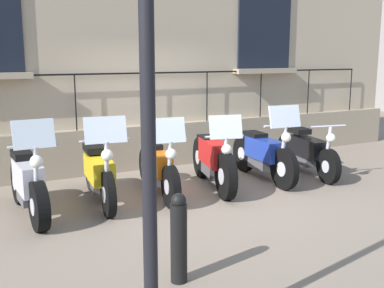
{
  "coord_description": "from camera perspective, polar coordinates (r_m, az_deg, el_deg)",
  "views": [
    {
      "loc": [
        6.33,
        -3.29,
        2.16
      ],
      "look_at": [
        0.06,
        0.0,
        0.8
      ],
      "focal_mm": 43.36,
      "sensor_mm": 36.0,
      "label": 1
    }
  ],
  "objects": [
    {
      "name": "motorcycle_orange",
      "position": [
        7.24,
        -4.16,
        -3.07
      ],
      "size": [
        1.98,
        0.6,
        1.3
      ],
      "color": "black",
      "rests_on": "ground_plane"
    },
    {
      "name": "ground_plane",
      "position": [
        7.45,
        -0.2,
        -5.98
      ],
      "size": [
        60.0,
        60.0,
        0.0
      ],
      "primitive_type": "plane",
      "color": "gray"
    },
    {
      "name": "bollard",
      "position": [
        4.51,
        -1.64,
        -11.45
      ],
      "size": [
        0.16,
        0.16,
        0.89
      ],
      "color": "black",
      "rests_on": "ground_plane"
    },
    {
      "name": "motorcycle_silver",
      "position": [
        6.64,
        -19.46,
        -4.78
      ],
      "size": [
        1.91,
        0.61,
        1.4
      ],
      "color": "black",
      "rests_on": "ground_plane"
    },
    {
      "name": "motorcycle_blue",
      "position": [
        8.18,
        8.81,
        -1.24
      ],
      "size": [
        2.01,
        0.68,
        1.37
      ],
      "color": "black",
      "rests_on": "ground_plane"
    },
    {
      "name": "motorcycle_red",
      "position": [
        7.64,
        2.62,
        -2.0
      ],
      "size": [
        2.08,
        0.78,
        1.28
      ],
      "color": "black",
      "rests_on": "ground_plane"
    },
    {
      "name": "motorcycle_black",
      "position": [
        8.8,
        13.91,
        -0.88
      ],
      "size": [
        2.08,
        0.81,
        0.99
      ],
      "color": "black",
      "rests_on": "ground_plane"
    },
    {
      "name": "motorcycle_yellow",
      "position": [
        6.99,
        -11.35,
        -3.57
      ],
      "size": [
        2.01,
        0.69,
        1.36
      ],
      "color": "black",
      "rests_on": "ground_plane"
    }
  ]
}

